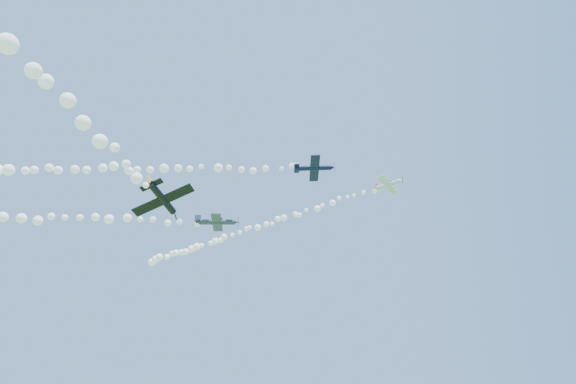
% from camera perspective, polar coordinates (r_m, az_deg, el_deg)
% --- Properties ---
extents(plane_white, '(5.93, 6.24, 1.78)m').
position_cam_1_polar(plane_white, '(91.14, 11.77, 0.86)').
color(plane_white, silver).
extents(smoke_trail_white, '(59.92, 28.62, 2.65)m').
position_cam_1_polar(smoke_trail_white, '(107.53, -5.12, -4.64)').
color(smoke_trail_white, white).
extents(plane_navy, '(7.55, 7.99, 2.07)m').
position_cam_1_polar(plane_navy, '(84.36, 3.14, 2.86)').
color(plane_navy, '#0C1036').
extents(smoke_trail_navy, '(71.46, 16.06, 2.94)m').
position_cam_1_polar(smoke_trail_navy, '(90.81, -22.01, 2.51)').
color(smoke_trail_navy, white).
extents(plane_grey, '(7.84, 8.30, 2.15)m').
position_cam_1_polar(plane_grey, '(84.80, -8.43, -3.54)').
color(plane_grey, '#323C49').
extents(plane_black, '(7.94, 8.11, 3.50)m').
position_cam_1_polar(plane_black, '(66.08, -14.60, -0.83)').
color(plane_black, black).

